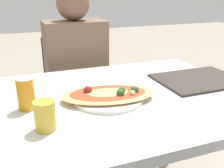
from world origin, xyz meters
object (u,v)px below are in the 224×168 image
object	(u,v)px
person_seated	(76,67)
pizza_main	(108,95)
dining_table	(117,111)
drink_glass	(45,116)
chair_far_seated	(74,91)
soda_can	(26,95)

from	to	relation	value
person_seated	pizza_main	distance (m)	0.70
dining_table	pizza_main	xyz separation A→B (m)	(-0.05, -0.03, 0.10)
dining_table	person_seated	world-z (taller)	person_seated
dining_table	pizza_main	size ratio (longest dim) A/B	2.86
dining_table	drink_glass	xyz separation A→B (m)	(-0.33, -0.19, 0.13)
dining_table	chair_far_seated	size ratio (longest dim) A/B	1.37
dining_table	soda_can	bearing A→B (deg)	-179.25
drink_glass	person_seated	bearing A→B (deg)	70.16
pizza_main	soda_can	distance (m)	0.33
chair_far_seated	drink_glass	world-z (taller)	chair_far_seated
dining_table	person_seated	size ratio (longest dim) A/B	0.99
dining_table	person_seated	xyz separation A→B (m)	(-0.02, 0.66, 0.03)
soda_can	person_seated	bearing A→B (deg)	62.15
chair_far_seated	drink_glass	bearing A→B (deg)	72.33
dining_table	chair_far_seated	distance (m)	0.80
person_seated	dining_table	bearing A→B (deg)	91.90
soda_can	drink_glass	world-z (taller)	soda_can
drink_glass	soda_can	bearing A→B (deg)	104.37
chair_far_seated	person_seated	distance (m)	0.24
chair_far_seated	person_seated	size ratio (longest dim) A/B	0.73
person_seated	pizza_main	world-z (taller)	person_seated
chair_far_seated	drink_glass	size ratio (longest dim) A/B	8.78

